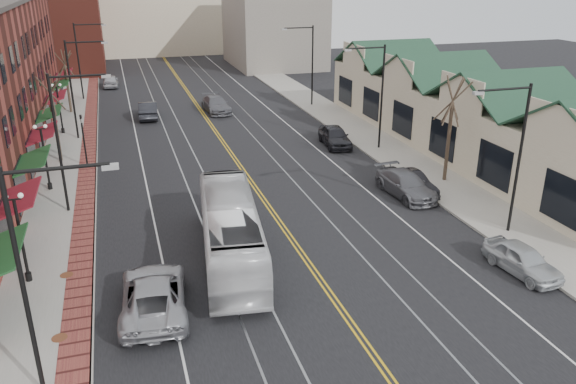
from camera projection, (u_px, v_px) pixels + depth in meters
ground at (358, 334)px, 22.08m from camera, size 160.00×160.00×0.00m
sidewalk_left at (64, 189)px, 36.50m from camera, size 4.00×120.00×0.15m
sidewalk_right at (396, 155)px, 43.11m from camera, size 4.00×120.00×0.15m
building_right at (467, 121)px, 43.93m from camera, size 8.00×36.00×4.60m
backdrop_left at (47, 19)px, 77.21m from camera, size 14.00×18.00×14.00m
backdrop_mid at (157, 25)px, 95.85m from camera, size 22.00×14.00×9.00m
backdrop_right at (273, 27)px, 81.86m from camera, size 12.00×16.00×11.00m
streetlight_l_0 at (34, 262)px, 17.18m from camera, size 3.33×0.25×8.00m
streetlight_l_1 at (65, 129)px, 31.38m from camera, size 3.33×0.25×8.00m
streetlight_l_2 at (76, 79)px, 45.58m from camera, size 3.33×0.25×8.00m
streetlight_l_3 at (82, 53)px, 59.78m from camera, size 3.33×0.25×8.00m
streetlight_r_0 at (514, 145)px, 28.59m from camera, size 3.33×0.25×8.00m
streetlight_r_1 at (377, 87)px, 42.79m from camera, size 3.33×0.25×8.00m
streetlight_r_2 at (308, 57)px, 56.98m from camera, size 3.33×0.25×8.00m
lamppost_l_1 at (21, 240)px, 24.85m from camera, size 0.84×0.28×4.27m
lamppost_l_2 at (45, 159)px, 35.49m from camera, size 0.84×0.28×4.27m
lamppost_l_3 at (60, 110)px, 47.92m from camera, size 0.84×0.28×4.27m
tree_left_near at (54, 116)px, 40.42m from camera, size 1.78×1.37×6.48m
tree_left_far at (67, 80)px, 54.70m from camera, size 1.66×1.28×6.02m
tree_right_mid at (450, 128)px, 36.56m from camera, size 1.90×1.46×6.93m
manhole_mid at (60, 338)px, 21.61m from camera, size 0.60×0.60×0.02m
manhole_far at (67, 275)px, 26.04m from camera, size 0.60×0.60×0.02m
traffic_signal at (83, 137)px, 39.60m from camera, size 0.18×0.15×3.80m
transit_bus at (231, 231)px, 27.22m from camera, size 3.98×11.27×3.07m
parked_suv at (154, 295)px, 23.29m from camera, size 3.15×5.96×1.60m
parked_car_a at (522, 259)px, 26.32m from camera, size 2.08×4.24×1.39m
parked_car_b at (411, 183)px, 35.73m from camera, size 1.84×4.38×1.41m
parked_car_c at (406, 184)px, 35.32m from camera, size 2.46×5.29×1.49m
parked_car_d at (335, 136)px, 45.33m from camera, size 2.34×4.89×1.61m
distant_car_left at (148, 110)px, 53.77m from camera, size 2.04×5.01×1.62m
distant_car_right at (216, 104)px, 56.05m from camera, size 2.45×5.49×1.56m
distant_car_far at (111, 81)px, 67.96m from camera, size 1.91×4.45×1.50m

